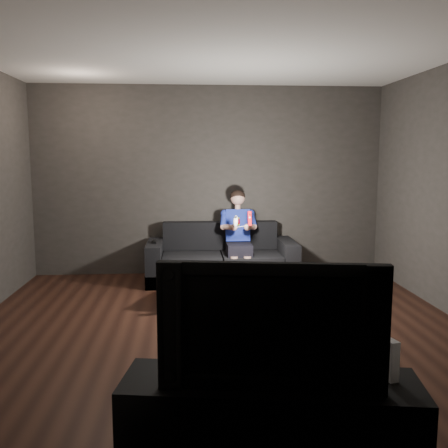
{
  "coord_description": "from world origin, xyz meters",
  "views": [
    {
      "loc": [
        -0.3,
        -4.7,
        1.71
      ],
      "look_at": [
        0.15,
        1.55,
        0.85
      ],
      "focal_mm": 40.0,
      "sensor_mm": 36.0,
      "label": 1
    }
  ],
  "objects": [
    {
      "name": "wii_remote_red",
      "position": [
        0.47,
        1.5,
        0.93
      ],
      "size": [
        0.05,
        0.07,
        0.19
      ],
      "color": "red",
      "rests_on": "child"
    },
    {
      "name": "coffee_table",
      "position": [
        0.01,
        0.86,
        0.32
      ],
      "size": [
        1.14,
        0.85,
        0.37
      ],
      "color": "black",
      "rests_on": "floor"
    },
    {
      "name": "front_wall",
      "position": [
        0.0,
        -2.5,
        1.35
      ],
      "size": [
        5.0,
        0.04,
        2.7
      ],
      "primitive_type": "cube",
      "color": "#35322E",
      "rests_on": "ground"
    },
    {
      "name": "wii_remote_black",
      "position": [
        -0.76,
        1.93,
        0.57
      ],
      "size": [
        0.06,
        0.17,
        0.03
      ],
      "color": "black",
      "rests_on": "sofa"
    },
    {
      "name": "media_console",
      "position": [
        0.11,
        -2.27,
        0.28
      ],
      "size": [
        1.6,
        0.68,
        0.55
      ],
      "primitive_type": "cube",
      "rotation": [
        0.0,
        0.0,
        -0.16
      ],
      "color": "black",
      "rests_on": "floor"
    },
    {
      "name": "back_wall",
      "position": [
        0.0,
        2.5,
        1.35
      ],
      "size": [
        5.0,
        0.04,
        2.7
      ],
      "primitive_type": "cube",
      "color": "#35322E",
      "rests_on": "ground"
    },
    {
      "name": "tv",
      "position": [
        0.11,
        -2.27,
        0.88
      ],
      "size": [
        1.13,
        0.31,
        0.65
      ],
      "primitive_type": "imported",
      "rotation": [
        0.0,
        0.0,
        -0.15
      ],
      "color": "black",
      "rests_on": "media_console"
    },
    {
      "name": "sofa",
      "position": [
        0.15,
        2.01,
        0.25
      ],
      "size": [
        2.02,
        0.87,
        0.78
      ],
      "color": "black",
      "rests_on": "floor"
    },
    {
      "name": "child",
      "position": [
        0.38,
        1.96,
        0.71
      ],
      "size": [
        0.49,
        0.6,
        1.21
      ],
      "color": "black",
      "rests_on": "sofa"
    },
    {
      "name": "floor",
      "position": [
        0.0,
        0.0,
        0.0
      ],
      "size": [
        5.0,
        5.0,
        0.0
      ],
      "primitive_type": "plane",
      "color": "black",
      "rests_on": "ground"
    },
    {
      "name": "wii_console",
      "position": [
        0.72,
        -2.27,
        0.66
      ],
      "size": [
        0.09,
        0.17,
        0.21
      ],
      "primitive_type": "cube",
      "rotation": [
        0.0,
        0.0,
        0.27
      ],
      "color": "silver",
      "rests_on": "media_console"
    },
    {
      "name": "nunchuk_white",
      "position": [
        0.29,
        1.5,
        0.89
      ],
      "size": [
        0.08,
        0.1,
        0.16
      ],
      "color": "silver",
      "rests_on": "child"
    },
    {
      "name": "ceiling",
      "position": [
        0.0,
        0.0,
        2.7
      ],
      "size": [
        5.0,
        5.0,
        0.02
      ],
      "primitive_type": "cube",
      "color": "silver",
      "rests_on": "back_wall"
    }
  ]
}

